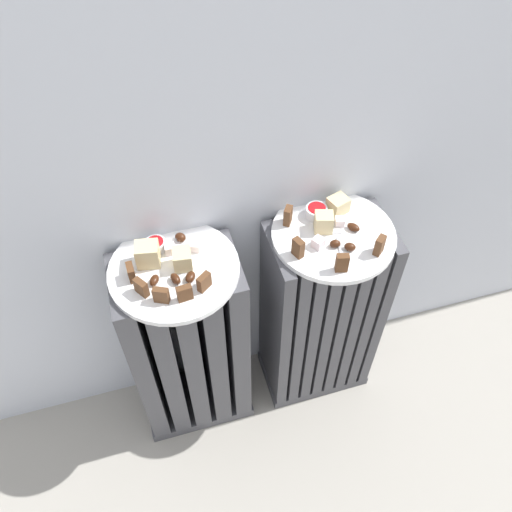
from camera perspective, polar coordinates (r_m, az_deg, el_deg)
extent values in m
plane|color=gray|center=(1.49, 3.27, -23.01)|extent=(6.00, 6.00, 0.00)
cube|color=#47474C|center=(1.56, -6.28, -14.98)|extent=(0.28, 0.17, 0.03)
cube|color=#47474C|center=(1.31, -12.28, -10.43)|extent=(0.04, 0.17, 0.56)
cube|color=#47474C|center=(1.30, -9.83, -9.92)|extent=(0.04, 0.17, 0.56)
cube|color=#47474C|center=(1.30, -7.37, -9.39)|extent=(0.04, 0.17, 0.56)
cube|color=#47474C|center=(1.31, -4.93, -8.84)|extent=(0.04, 0.17, 0.56)
cube|color=#47474C|center=(1.31, -2.51, -8.28)|extent=(0.04, 0.17, 0.56)
cube|color=#47474C|center=(1.60, 6.03, -11.90)|extent=(0.28, 0.17, 0.03)
cube|color=#47474C|center=(1.33, 2.03, -7.18)|extent=(0.03, 0.17, 0.56)
cube|color=#47474C|center=(1.33, 3.48, -6.82)|extent=(0.03, 0.17, 0.56)
cube|color=#47474C|center=(1.34, 4.92, -6.46)|extent=(0.03, 0.17, 0.56)
cube|color=#47474C|center=(1.35, 6.33, -6.10)|extent=(0.03, 0.17, 0.56)
cube|color=#47474C|center=(1.36, 7.73, -5.74)|extent=(0.03, 0.17, 0.56)
cube|color=#47474C|center=(1.37, 9.10, -5.38)|extent=(0.03, 0.17, 0.56)
cube|color=#47474C|center=(1.38, 10.45, -5.03)|extent=(0.03, 0.17, 0.56)
cube|color=#47474C|center=(1.39, 11.77, -4.67)|extent=(0.03, 0.17, 0.56)
cylinder|color=white|center=(1.07, -8.86, -1.46)|extent=(0.27, 0.27, 0.01)
cylinder|color=white|center=(1.13, 8.38, 2.30)|extent=(0.27, 0.27, 0.01)
cube|color=#56351E|center=(1.05, -13.36, -1.75)|extent=(0.01, 0.03, 0.04)
cube|color=#56351E|center=(1.02, -12.31, -3.34)|extent=(0.03, 0.03, 0.04)
cube|color=#56351E|center=(1.01, -10.22, -4.20)|extent=(0.03, 0.02, 0.04)
cube|color=#56351E|center=(1.00, -7.73, -4.00)|extent=(0.03, 0.02, 0.04)
cube|color=#56351E|center=(1.01, -5.64, -2.81)|extent=(0.03, 0.03, 0.04)
cube|color=beige|center=(1.05, -7.97, -0.31)|extent=(0.04, 0.04, 0.04)
cube|color=beige|center=(1.07, -11.64, 0.19)|extent=(0.05, 0.05, 0.05)
cube|color=white|center=(1.08, -6.53, 1.03)|extent=(0.03, 0.03, 0.02)
cube|color=white|center=(1.09, -9.30, 0.75)|extent=(0.02, 0.02, 0.02)
ellipsoid|color=#3D1E0F|center=(1.11, -8.18, 2.03)|extent=(0.03, 0.03, 0.02)
ellipsoid|color=#3D1E0F|center=(1.04, -7.11, -2.27)|extent=(0.03, 0.03, 0.02)
ellipsoid|color=#3D1E0F|center=(1.04, -8.70, -2.46)|extent=(0.02, 0.03, 0.02)
ellipsoid|color=#3D1E0F|center=(1.04, -10.95, -2.59)|extent=(0.03, 0.03, 0.01)
cylinder|color=white|center=(1.10, -10.81, 1.21)|extent=(0.04, 0.04, 0.02)
cylinder|color=#B21419|center=(1.10, -10.85, 1.39)|extent=(0.03, 0.03, 0.01)
cube|color=#56351E|center=(1.12, 3.47, 4.38)|extent=(0.03, 0.03, 0.04)
cube|color=#56351E|center=(1.06, 4.58, 0.88)|extent=(0.02, 0.03, 0.04)
cube|color=#56351E|center=(1.05, 9.29, -0.74)|extent=(0.03, 0.02, 0.04)
cube|color=#56351E|center=(1.09, 13.23, 1.12)|extent=(0.03, 0.03, 0.04)
cube|color=beige|center=(1.12, 7.33, 3.65)|extent=(0.05, 0.04, 0.04)
cube|color=beige|center=(1.16, 8.85, 5.48)|extent=(0.05, 0.05, 0.04)
cube|color=white|center=(1.14, 9.04, 3.68)|extent=(0.02, 0.02, 0.02)
cube|color=white|center=(1.09, 6.75, 1.44)|extent=(0.03, 0.03, 0.02)
ellipsoid|color=#3D1E0F|center=(1.14, 10.49, 3.09)|extent=(0.03, 0.03, 0.02)
ellipsoid|color=#3D1E0F|center=(1.10, 8.55, 1.31)|extent=(0.03, 0.02, 0.02)
ellipsoid|color=#3D1E0F|center=(1.10, 10.12, 0.98)|extent=(0.03, 0.03, 0.02)
cylinder|color=white|center=(1.15, 6.55, 4.77)|extent=(0.05, 0.05, 0.02)
cylinder|color=#B21419|center=(1.15, 6.58, 4.99)|extent=(0.04, 0.04, 0.01)
cube|color=#B7B7BC|center=(1.10, 9.12, 0.82)|extent=(0.02, 0.06, 0.00)
cube|color=#B7B7BC|center=(1.13, 8.65, 2.79)|extent=(0.02, 0.03, 0.00)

